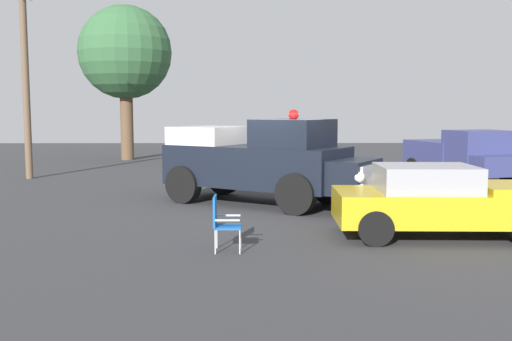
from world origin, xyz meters
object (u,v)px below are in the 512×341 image
lawn_chair_spare (221,219)px  traffic_cone (449,191)px  parked_pickup (461,156)px  oak_tree_left (125,53)px  vintage_fire_truck (263,161)px  spectator_standing (276,155)px  classic_hot_rod (442,200)px  utility_pole (25,76)px  lawn_chair_by_car (379,178)px

lawn_chair_spare → traffic_cone: (-5.63, 6.12, -0.28)m
parked_pickup → oak_tree_left: (-10.03, -13.72, 4.46)m
vintage_fire_truck → lawn_chair_spare: vintage_fire_truck is taller
lawn_chair_spare → spectator_standing: bearing=171.7°
classic_hot_rod → spectator_standing: (-8.96, -2.95, 0.22)m
parked_pickup → lawn_chair_spare: parked_pickup is taller
vintage_fire_truck → classic_hot_rod: bearing=40.3°
lawn_chair_spare → traffic_cone: lawn_chair_spare is taller
classic_hot_rod → traffic_cone: classic_hot_rod is taller
vintage_fire_truck → parked_pickup: 8.19m
parked_pickup → lawn_chair_spare: (9.56, -7.89, -0.40)m
vintage_fire_truck → traffic_cone: vintage_fire_truck is taller
vintage_fire_truck → traffic_cone: size_ratio=9.77×
parked_pickup → lawn_chair_spare: 12.40m
lawn_chair_spare → utility_pole: 14.11m
parked_pickup → classic_hot_rod: bearing=-22.5°
utility_pole → vintage_fire_truck: bearing=55.3°
vintage_fire_truck → utility_pole: bearing=-124.7°
lawn_chair_by_car → traffic_cone: size_ratio=1.61×
parked_pickup → lawn_chair_spare: size_ratio=4.99×
lawn_chair_spare → traffic_cone: bearing=132.6°
classic_hot_rod → traffic_cone: 4.81m
lawn_chair_by_car → utility_pole: bearing=-112.5°
classic_hot_rod → traffic_cone: bearing=159.1°
spectator_standing → utility_pole: (-1.21, -9.25, 2.87)m
spectator_standing → lawn_chair_spare: bearing=-8.3°
lawn_chair_spare → spectator_standing: (-10.11, 1.47, 0.37)m
lawn_chair_spare → traffic_cone: 8.32m
vintage_fire_truck → lawn_chair_by_car: 3.60m
vintage_fire_truck → parked_pickup: (-4.25, 7.00, -0.21)m
classic_hot_rod → lawn_chair_spare: 4.57m
oak_tree_left → traffic_cone: size_ratio=12.40×
parked_pickup → utility_pole: size_ratio=0.69×
lawn_chair_spare → classic_hot_rod: bearing=104.7°
utility_pole → traffic_cone: size_ratio=11.62×
vintage_fire_truck → lawn_chair_by_car: bearing=106.7°
lawn_chair_by_car → lawn_chair_spare: size_ratio=1.00×
lawn_chair_spare → lawn_chair_by_car: bearing=145.9°
utility_pole → traffic_cone: bearing=67.7°
lawn_chair_by_car → oak_tree_left: 17.37m
parked_pickup → lawn_chair_spare: bearing=-39.5°
vintage_fire_truck → oak_tree_left: size_ratio=0.79×
traffic_cone → oak_tree_left: bearing=-139.5°
utility_pole → traffic_cone: 15.43m
lawn_chair_by_car → vintage_fire_truck: bearing=-73.3°
vintage_fire_truck → classic_hot_rod: size_ratio=1.40×
lawn_chair_by_car → utility_pole: utility_pole is taller
oak_tree_left → utility_pole: 8.65m
parked_pickup → lawn_chair_by_car: (3.23, -3.60, -0.40)m
classic_hot_rod → lawn_chair_spare: bearing=-75.3°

